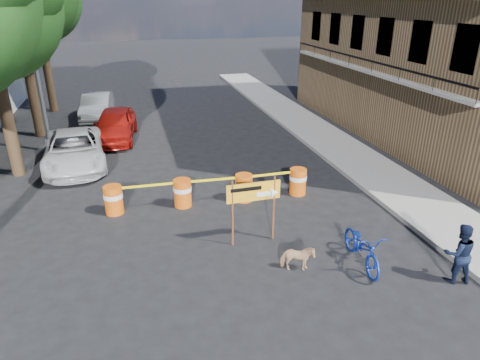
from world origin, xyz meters
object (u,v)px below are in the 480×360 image
barrel_mid_right (244,187)px  dog (297,258)px  barrel_mid_left (183,192)px  sedan_red (115,125)px  detour_sign (261,196)px  suv_white (74,150)px  bicycle (364,231)px  sedan_silver (97,106)px  barrel_far_left (114,199)px  barrel_far_right (298,181)px  pedestrian (459,253)px

barrel_mid_right → dog: 4.13m
barrel_mid_left → sedan_red: (-2.09, 7.64, 0.26)m
dog → sedan_red: size_ratio=0.19×
barrel_mid_right → detour_sign: 2.75m
suv_white → bicycle: bearing=-54.9°
sedan_red → sedan_silver: sedan_red is taller
barrel_far_left → detour_sign: size_ratio=0.48×
suv_white → detour_sign: bearing=-58.3°
barrel_far_right → suv_white: suv_white is taller
barrel_mid_left → bicycle: 5.86m
bicycle → sedan_silver: bicycle is taller
barrel_far_left → barrel_mid_right: 4.11m
barrel_mid_right → barrel_far_right: bearing=0.5°
detour_sign → pedestrian: 4.89m
bicycle → sedan_silver: bearing=117.7°
barrel_far_left → sedan_red: 7.61m
barrel_far_right → sedan_red: sedan_red is taller
barrel_far_left → pedestrian: bearing=-35.6°
barrel_far_right → pedestrian: 5.74m
detour_sign → pedestrian: size_ratio=1.26×
detour_sign → suv_white: size_ratio=0.39×
barrel_mid_right → detour_sign: detour_sign is taller
barrel_far_right → barrel_mid_right: bearing=-179.5°
barrel_mid_left → sedan_silver: sedan_silver is taller
barrel_mid_right → barrel_far_right: size_ratio=1.00×
barrel_mid_left → barrel_far_right: (3.88, -0.08, 0.00)m
barrel_mid_left → detour_sign: size_ratio=0.48×
barrel_far_left → dog: bearing=-44.5°
suv_white → sedan_silver: bearing=80.7°
bicycle → sedan_red: bicycle is taller
sedan_silver → barrel_mid_left: bearing=-71.3°
detour_sign → suv_white: bearing=125.2°
dog → sedan_red: (-4.31, 11.86, 0.38)m
pedestrian → barrel_mid_right: bearing=-42.2°
barrel_far_left → pedestrian: size_ratio=0.60×
barrel_mid_right → barrel_mid_left: bearing=177.3°
sedan_red → bicycle: bearing=-57.2°
barrel_far_left → barrel_mid_left: (2.12, -0.04, 0.00)m
pedestrian → bicycle: bearing=-18.9°
barrel_mid_left → pedestrian: (5.66, -5.53, 0.28)m
barrel_far_right → bicycle: size_ratio=0.47×
dog → suv_white: 10.56m
barrel_far_left → barrel_far_right: 6.00m
pedestrian → sedan_red: pedestrian is taller
suv_white → barrel_mid_left: bearing=-56.4°
detour_sign → suv_white: (-5.37, 7.25, -0.70)m
sedan_red → sedan_silver: bearing=109.9°
barrel_mid_left → detour_sign: detour_sign is taller
barrel_mid_left → dog: bearing=-62.3°
barrel_far_right → barrel_far_left: bearing=178.9°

